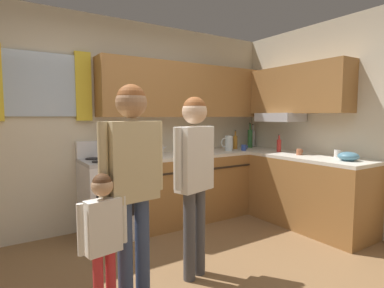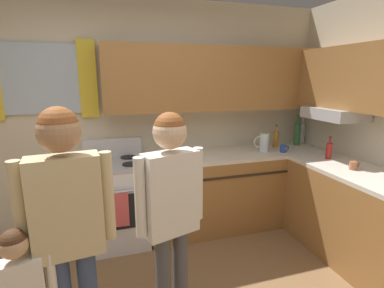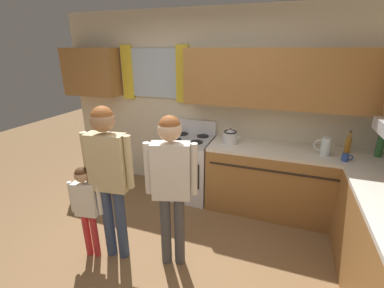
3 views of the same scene
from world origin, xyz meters
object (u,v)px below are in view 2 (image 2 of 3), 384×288
(stove_oven, at_px, (117,201))
(bottle_wine_green, at_px, (297,134))
(water_pitcher, at_px, (264,142))
(adult_holding_child, at_px, (68,217))
(cup_terracotta, at_px, (353,165))
(adult_in_plaid, at_px, (171,202))
(bottle_tall_clear, at_px, (302,133))
(mug_cobalt_blue, at_px, (283,149))
(bottle_sauce_red, at_px, (329,150))
(stovetop_kettle, at_px, (169,149))
(bottle_oil_amber, at_px, (276,139))

(stove_oven, relative_size, bottle_wine_green, 2.79)
(water_pitcher, height_order, adult_holding_child, adult_holding_child)
(stove_oven, bearing_deg, cup_terracotta, -22.99)
(adult_in_plaid, bearing_deg, bottle_tall_clear, 35.24)
(mug_cobalt_blue, bearing_deg, bottle_tall_clear, 34.55)
(water_pitcher, bearing_deg, bottle_sauce_red, -42.94)
(bottle_sauce_red, distance_m, cup_terracotta, 0.39)
(water_pitcher, bearing_deg, mug_cobalt_blue, -25.61)
(stove_oven, relative_size, stovetop_kettle, 4.02)
(bottle_sauce_red, relative_size, water_pitcher, 1.12)
(water_pitcher, bearing_deg, bottle_tall_clear, 19.25)
(mug_cobalt_blue, bearing_deg, water_pitcher, 154.39)
(adult_holding_child, bearing_deg, mug_cobalt_blue, 29.61)
(bottle_tall_clear, relative_size, adult_holding_child, 0.23)
(bottle_wine_green, bearing_deg, stove_oven, -177.16)
(bottle_oil_amber, bearing_deg, bottle_wine_green, 4.58)
(stovetop_kettle, bearing_deg, bottle_tall_clear, 6.05)
(adult_holding_child, bearing_deg, bottle_tall_clear, 30.57)
(bottle_tall_clear, distance_m, bottle_sauce_red, 0.76)
(water_pitcher, xyz_separation_m, adult_in_plaid, (-1.41, -1.25, -0.03))
(mug_cobalt_blue, bearing_deg, stovetop_kettle, 173.41)
(bottle_oil_amber, relative_size, bottle_sauce_red, 1.16)
(water_pitcher, height_order, adult_in_plaid, adult_in_plaid)
(bottle_wine_green, height_order, adult_holding_child, adult_holding_child)
(bottle_oil_amber, bearing_deg, mug_cobalt_blue, -101.50)
(mug_cobalt_blue, relative_size, water_pitcher, 0.52)
(bottle_wine_green, bearing_deg, cup_terracotta, -96.87)
(bottle_wine_green, height_order, mug_cobalt_blue, bottle_wine_green)
(bottle_tall_clear, relative_size, bottle_oil_amber, 1.28)
(stovetop_kettle, bearing_deg, adult_holding_child, -121.74)
(bottle_tall_clear, bearing_deg, bottle_sauce_red, -105.69)
(bottle_oil_amber, height_order, stovetop_kettle, bottle_oil_amber)
(bottle_sauce_red, relative_size, mug_cobalt_blue, 2.14)
(bottle_tall_clear, height_order, bottle_sauce_red, bottle_tall_clear)
(adult_in_plaid, bearing_deg, stove_oven, 102.99)
(stovetop_kettle, height_order, adult_holding_child, adult_holding_child)
(bottle_tall_clear, xyz_separation_m, mug_cobalt_blue, (-0.51, -0.35, -0.10))
(bottle_oil_amber, relative_size, adult_holding_child, 0.18)
(stovetop_kettle, bearing_deg, mug_cobalt_blue, -6.59)
(bottle_tall_clear, height_order, bottle_wine_green, bottle_wine_green)
(stove_oven, bearing_deg, stovetop_kettle, -0.60)
(stove_oven, xyz_separation_m, cup_terracotta, (2.17, -0.92, 0.47))
(stove_oven, distance_m, adult_in_plaid, 1.44)
(bottle_sauce_red, xyz_separation_m, adult_in_plaid, (-1.92, -0.77, -0.01))
(bottle_sauce_red, bearing_deg, water_pitcher, 137.06)
(cup_terracotta, bearing_deg, bottle_oil_amber, 101.43)
(stove_oven, distance_m, bottle_tall_clear, 2.50)
(stovetop_kettle, height_order, water_pitcher, water_pitcher)
(stove_oven, xyz_separation_m, adult_in_plaid, (0.30, -1.31, 0.51))
(stove_oven, height_order, bottle_wine_green, bottle_wine_green)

